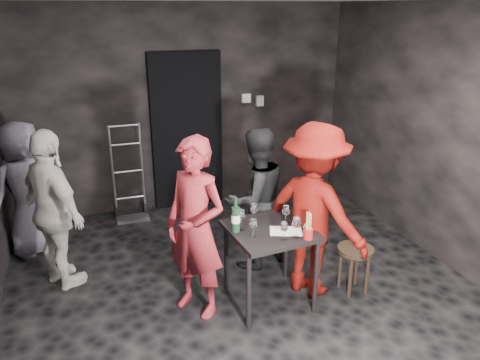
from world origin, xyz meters
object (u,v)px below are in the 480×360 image
object	(u,v)px
stool	(355,257)
wine_bottle	(236,219)
man_maroon	(315,201)
bystander_cream	(53,206)
bystander_grey	(26,188)
breadstick_cup	(309,226)
tasting_table	(270,238)
woman_black	(255,199)
server_red	(195,220)
hand_truck	(131,201)

from	to	relation	value
stool	wine_bottle	xyz separation A→B (m)	(-1.15, 0.18, 0.50)
man_maroon	bystander_cream	bearing A→B (deg)	39.30
bystander_grey	breadstick_cup	distance (m)	3.14
tasting_table	woman_black	world-z (taller)	woman_black
woman_black	man_maroon	size ratio (longest dim) A/B	0.80
woman_black	man_maroon	world-z (taller)	man_maroon
bystander_grey	wine_bottle	bearing A→B (deg)	100.14
woman_black	man_maroon	xyz separation A→B (m)	(0.34, -0.66, 0.19)
bystander_grey	man_maroon	bearing A→B (deg)	109.21
stool	woman_black	size ratio (longest dim) A/B	0.31
tasting_table	stool	bearing A→B (deg)	-8.80
server_red	bystander_grey	world-z (taller)	server_red
server_red	man_maroon	distance (m)	1.12
woman_black	stool	bearing A→B (deg)	115.69
hand_truck	bystander_cream	world-z (taller)	bystander_cream
tasting_table	breadstick_cup	xyz separation A→B (m)	(0.24, -0.28, 0.22)
server_red	bystander_grey	bearing A→B (deg)	-175.94
tasting_table	woman_black	distance (m)	0.70
stool	woman_black	distance (m)	1.15
server_red	bystander_cream	size ratio (longest dim) A/B	1.05
woman_black	bystander_cream	xyz separation A→B (m)	(-1.96, 0.24, 0.10)
bystander_grey	stool	bearing A→B (deg)	110.59
stool	bystander_cream	distance (m)	2.92
bystander_cream	wine_bottle	bearing A→B (deg)	-150.20
tasting_table	server_red	bearing A→B (deg)	173.44
breadstick_cup	man_maroon	bearing A→B (deg)	54.56
stool	bystander_grey	xyz separation A→B (m)	(-2.99, 1.87, 0.40)
stool	bystander_grey	distance (m)	3.55
woman_black	bystander_grey	size ratio (longest dim) A/B	0.98
tasting_table	woman_black	size ratio (longest dim) A/B	0.50
bystander_cream	wine_bottle	distance (m)	1.77
hand_truck	tasting_table	distance (m)	2.57
stool	breadstick_cup	size ratio (longest dim) A/B	1.78
tasting_table	bystander_grey	bearing A→B (deg)	141.05
hand_truck	stool	size ratio (longest dim) A/B	2.67
woman_black	bystander_cream	size ratio (longest dim) A/B	0.88
tasting_table	breadstick_cup	world-z (taller)	breadstick_cup
hand_truck	woman_black	xyz separation A→B (m)	(1.13, -1.64, 0.53)
man_maroon	bystander_grey	xyz separation A→B (m)	(-2.61, 1.72, -0.18)
woman_black	wine_bottle	size ratio (longest dim) A/B	4.66
man_maroon	wine_bottle	distance (m)	0.77
bystander_cream	tasting_table	bearing A→B (deg)	-147.22
hand_truck	bystander_grey	size ratio (longest dim) A/B	0.82
hand_truck	breadstick_cup	xyz separation A→B (m)	(1.25, -2.61, 0.64)
man_maroon	bystander_grey	size ratio (longest dim) A/B	1.23
tasting_table	wine_bottle	xyz separation A→B (m)	(-0.31, 0.05, 0.22)
stool	breadstick_cup	bearing A→B (deg)	-165.78
man_maroon	breadstick_cup	size ratio (longest dim) A/B	7.16
wine_bottle	stool	bearing A→B (deg)	-9.03
woman_black	wine_bottle	world-z (taller)	woman_black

